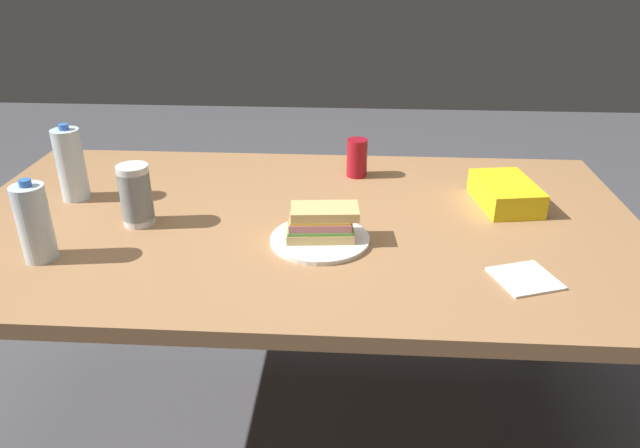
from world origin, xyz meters
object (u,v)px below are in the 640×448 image
Objects in this scene: paper_plate at (320,239)px; sandwich at (321,223)px; plastic_cup_stack at (136,195)px; dining_table at (298,244)px; water_bottle_spare at (34,223)px; chip_bag at (506,193)px; soda_can_red at (357,158)px; water_bottle_tall at (71,164)px.

sandwich is at bearing 31.24° from paper_plate.
dining_table is at bearing 7.53° from plastic_cup_stack.
plastic_cup_stack is 0.27m from water_bottle_spare.
chip_bag reaches higher than paper_plate.
water_bottle_spare is at bearing -142.05° from soda_can_red.
water_bottle_tall reaches higher than paper_plate.
water_bottle_tall reaches higher than plastic_cup_stack.
plastic_cup_stack is (-0.50, 0.07, 0.03)m from sandwich.
chip_bag reaches higher than dining_table.
paper_plate is 0.69m from water_bottle_spare.
soda_can_red is at bearing 64.15° from dining_table.
water_bottle_spare is (-0.60, -0.26, 0.17)m from dining_table.
dining_table is 0.62m from chip_bag.
sandwich reaches higher than chip_bag.
plastic_cup_stack reaches higher than dining_table.
soda_can_red is 0.53× the size of chip_bag.
chip_bag is (0.52, 0.26, 0.03)m from paper_plate.
paper_plate is at bearing -148.76° from sandwich.
dining_table is at bearing 120.22° from sandwich.
plastic_cup_stack is at bearing 91.34° from chip_bag.
sandwich is at bearing 10.88° from water_bottle_spare.
water_bottle_spare is at bearing -156.61° from dining_table.
soda_can_red reaches higher than chip_bag.
soda_can_red is at bearing 79.04° from paper_plate.
water_bottle_tall reaches higher than sandwich.
sandwich is (0.08, -0.13, 0.13)m from dining_table.
soda_can_red is 0.54× the size of water_bottle_tall.
chip_bag is 1.38× the size of plastic_cup_stack.
water_bottle_tall reaches higher than chip_bag.
soda_can_red is at bearing 15.72° from water_bottle_tall.
dining_table is 9.18× the size of water_bottle_spare.
paper_plate is at bearing 107.72° from chip_bag.
water_bottle_tall is (-0.74, 0.23, 0.05)m from sandwich.
water_bottle_tall is 0.37m from water_bottle_spare.
soda_can_red is 0.70m from plastic_cup_stack.
chip_bag is 1.12× the size of water_bottle_spare.
chip_bag is at bearing -24.97° from soda_can_red.
water_bottle_tall is at bearing 101.06° from water_bottle_spare.
water_bottle_tall is (-0.67, 0.10, 0.19)m from dining_table.
paper_plate is at bearing -100.96° from soda_can_red.
dining_table is 0.17m from paper_plate.
paper_plate is 1.10× the size of chip_bag.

